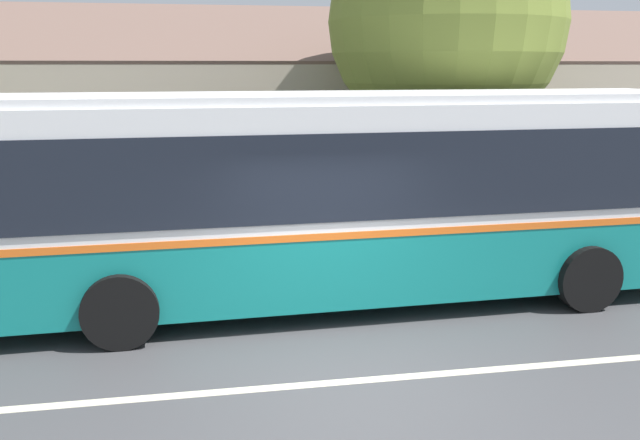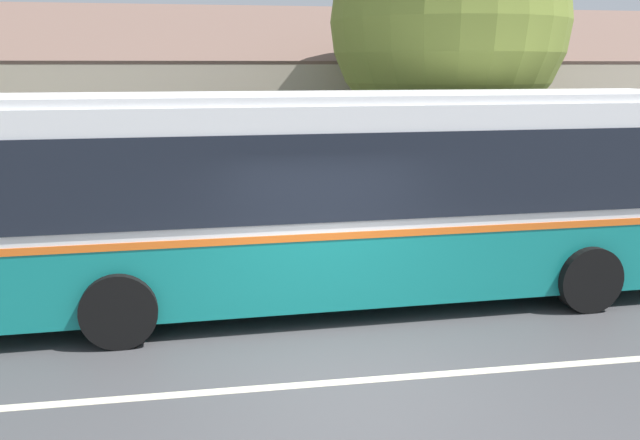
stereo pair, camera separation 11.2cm
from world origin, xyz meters
The scene contains 7 objects.
ground_plane centered at (0.00, 0.00, 0.00)m, with size 300.00×300.00×0.00m, color #424244.
sidewalk_far centered at (0.00, 6.00, 0.07)m, with size 60.00×3.00×0.15m, color #9E9E99.
lane_divider_stripe centered at (0.00, 0.00, 0.00)m, with size 60.00×0.16×0.01m, color beige.
community_building centered at (-1.46, 13.01, 1.93)m, with size 27.32×9.20×6.25m.
transit_bus centered at (0.40, 2.90, 1.72)m, with size 11.71×3.02×3.21m.
street_tree_primary centered at (3.53, 6.62, 4.26)m, with size 4.77×4.77×6.85m.
bus_stop_sign centered at (6.10, 4.99, 1.64)m, with size 0.36×0.07×2.40m.
Camera 2 is at (-1.72, -7.54, 3.61)m, focal length 40.00 mm.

